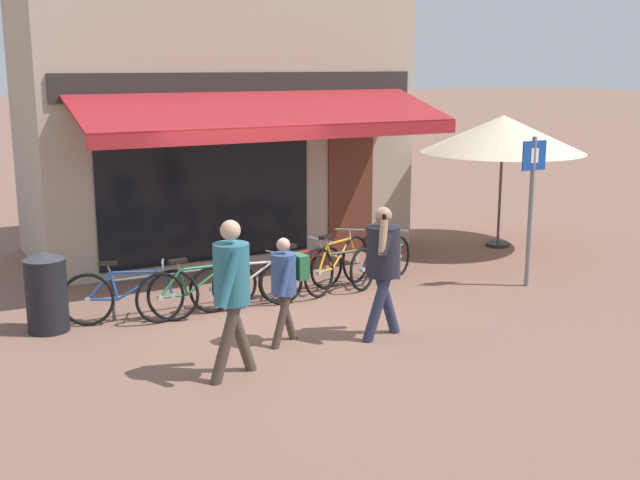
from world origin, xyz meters
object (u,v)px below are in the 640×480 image
bicycle_orange (338,264)px  pedestrian_adult (383,259)px  pedestrian_child (286,278)px  pedestrian_second_adult (232,283)px  litter_bin (46,291)px  parking_sign (532,196)px  bicycle_blue (130,295)px  cafe_parasol (503,134)px  bicycle_black (381,261)px  bicycle_green (198,290)px  bicycle_red (302,272)px  bicycle_silver (247,284)px

bicycle_orange → pedestrian_adult: 2.30m
pedestrian_child → pedestrian_second_adult: size_ratio=0.76×
litter_bin → parking_sign: parking_sign is taller
litter_bin → bicycle_blue: bearing=-8.4°
cafe_parasol → bicycle_orange: bearing=-164.2°
bicycle_blue → litter_bin: (-1.02, 0.15, 0.16)m
bicycle_black → bicycle_green: bearing=159.1°
bicycle_red → bicycle_blue: bearing=166.9°
bicycle_blue → bicycle_orange: bicycle_orange is taller
bicycle_orange → cafe_parasol: bearing=-11.0°
bicycle_green → cafe_parasol: 6.77m
bicycle_black → bicycle_red: bearing=155.2°
litter_bin → cafe_parasol: size_ratio=0.35×
bicycle_green → bicycle_silver: (0.73, 0.04, -0.02)m
bicycle_blue → bicycle_silver: size_ratio=1.06×
bicycle_blue → parking_sign: bearing=7.5°
bicycle_green → pedestrian_adult: 2.64m
bicycle_black → parking_sign: bearing=-58.4°
bicycle_green → bicycle_red: bearing=4.0°
bicycle_green → bicycle_orange: size_ratio=1.10×
bicycle_black → parking_sign: parking_sign is taller
bicycle_green → pedestrian_child: (0.59, -1.52, 0.45)m
parking_sign → bicycle_orange: bearing=155.8°
bicycle_silver → cafe_parasol: 6.09m
bicycle_orange → litter_bin: (-4.21, 0.04, 0.13)m
bicycle_blue → pedestrian_child: size_ratio=1.31×
bicycle_black → pedestrian_second_adult: (-3.47, -2.50, 0.71)m
bicycle_red → cafe_parasol: 5.15m
bicycle_red → parking_sign: parking_sign is taller
pedestrian_child → bicycle_black: bearing=-150.0°
bicycle_red → pedestrian_child: size_ratio=1.20×
litter_bin → bicycle_orange: bearing=-0.5°
bicycle_blue → litter_bin: bearing=-170.4°
bicycle_green → pedestrian_second_adult: 2.36m
bicycle_orange → parking_sign: bearing=-51.0°
bicycle_blue → litter_bin: size_ratio=1.67×
parking_sign → pedestrian_child: bearing=-172.3°
bicycle_blue → parking_sign: parking_sign is taller
bicycle_silver → bicycle_red: bearing=17.8°
bicycle_orange → pedestrian_adult: (-0.57, -2.15, 0.61)m
bicycle_green → pedestrian_child: bearing=-73.1°
bicycle_orange → parking_sign: size_ratio=0.70×
pedestrian_child → cafe_parasol: 6.63m
bicycle_blue → parking_sign: (5.85, -1.09, 1.04)m
parking_sign → cafe_parasol: 2.83m
bicycle_black → bicycle_orange: bearing=154.3°
bicycle_blue → pedestrian_second_adult: size_ratio=0.99×
pedestrian_adult → bicycle_black: bearing=-110.7°
bicycle_blue → pedestrian_second_adult: 2.53m
bicycle_green → parking_sign: bearing=-14.8°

